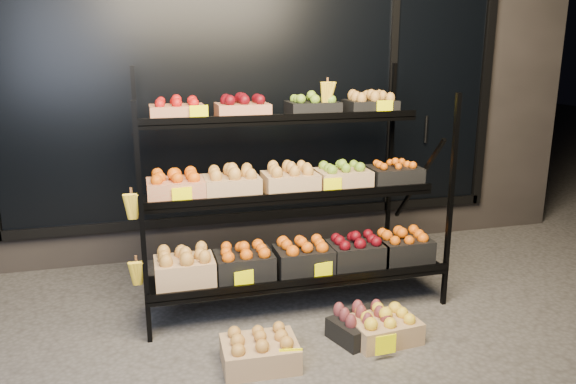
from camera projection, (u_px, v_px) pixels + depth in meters
name	position (u px, v px, depth m)	size (l,w,h in m)	color
ground	(315.00, 334.00, 3.61)	(24.00, 24.00, 0.00)	#514F4C
building	(238.00, 51.00, 5.58)	(6.00, 2.08, 3.50)	#2D2826
display_rack	(289.00, 193.00, 3.96)	(2.18, 1.02, 1.66)	black
tag_floor_a	(291.00, 365.00, 3.15)	(0.13, 0.01, 0.12)	#FFFC00
tag_floor_b	(385.00, 351.00, 3.29)	(0.13, 0.01, 0.12)	#FFFC00
floor_crate_left	(260.00, 350.00, 3.23)	(0.44, 0.34, 0.21)	tan
floor_crate_midright	(384.00, 326.00, 3.51)	(0.44, 0.34, 0.21)	tan
floor_crate_right	(362.00, 324.00, 3.55)	(0.45, 0.39, 0.19)	black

